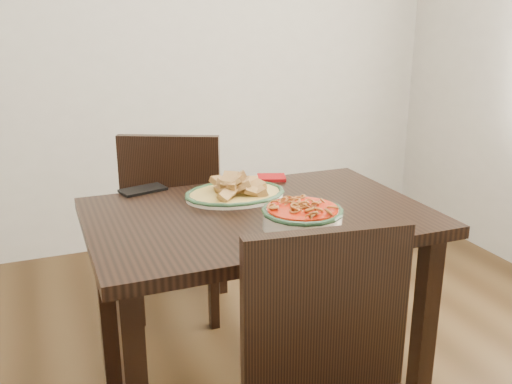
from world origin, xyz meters
name	(u,v)px	position (x,y,z in m)	size (l,w,h in m)	color
wall_back	(156,25)	(0.00, 1.75, 1.30)	(3.50, 0.10, 2.60)	beige
dining_table	(258,243)	(-0.06, 0.08, 0.64)	(1.09, 0.73, 0.75)	black
chair_far	(176,217)	(-0.16, 0.80, 0.50)	(0.56, 0.56, 0.89)	black
fish_plate	(235,185)	(-0.08, 0.25, 0.79)	(0.35, 0.27, 0.11)	#F5E9CF
noodle_bowl	(302,215)	(0.01, -0.11, 0.79)	(0.25, 0.25, 0.08)	beige
smartphone	(143,190)	(-0.36, 0.44, 0.76)	(0.16, 0.09, 0.01)	black
napkin	(271,178)	(0.13, 0.41, 0.76)	(0.11, 0.09, 0.01)	maroon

